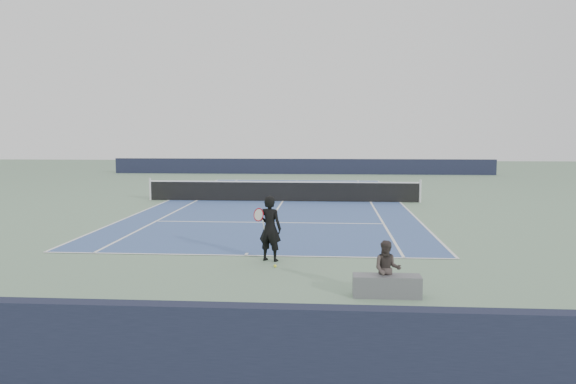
# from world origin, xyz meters

# --- Properties ---
(ground) EXTENTS (80.00, 80.00, 0.00)m
(ground) POSITION_xyz_m (0.00, 0.00, 0.00)
(ground) COLOR gray
(court_surface) EXTENTS (10.97, 23.77, 0.01)m
(court_surface) POSITION_xyz_m (0.00, 0.00, 0.01)
(court_surface) COLOR #3C568E
(court_surface) RESTS_ON ground
(tennis_net) EXTENTS (12.90, 0.10, 1.07)m
(tennis_net) POSITION_xyz_m (0.00, 0.00, 0.50)
(tennis_net) COLOR silver
(tennis_net) RESTS_ON ground
(windscreen_far) EXTENTS (30.00, 0.25, 1.20)m
(windscreen_far) POSITION_xyz_m (0.00, 17.88, 0.60)
(windscreen_far) COLOR black
(windscreen_far) RESTS_ON ground
(windscreen_near) EXTENTS (30.00, 0.25, 1.20)m
(windscreen_near) POSITION_xyz_m (0.00, -19.88, 0.60)
(windscreen_near) COLOR black
(windscreen_near) RESTS_ON ground
(tennis_player) EXTENTS (0.82, 0.63, 1.66)m
(tennis_player) POSITION_xyz_m (0.70, -12.39, 0.83)
(tennis_player) COLOR black
(tennis_player) RESTS_ON ground
(tennis_ball) EXTENTS (0.07, 0.07, 0.07)m
(tennis_ball) POSITION_xyz_m (0.90, -13.09, 0.04)
(tennis_ball) COLOR yellow
(tennis_ball) RESTS_ON ground
(spectator_bench) EXTENTS (1.37, 0.58, 1.14)m
(spectator_bench) POSITION_xyz_m (3.33, -15.32, 0.39)
(spectator_bench) COLOR #5D5E63
(spectator_bench) RESTS_ON ground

